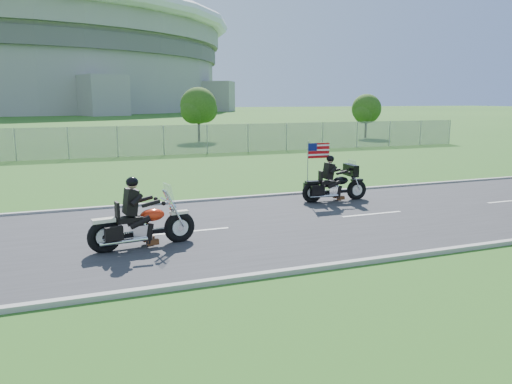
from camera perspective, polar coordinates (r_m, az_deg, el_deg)
name	(u,v)px	position (r m, az deg, el deg)	size (l,w,h in m)	color
ground	(257,226)	(14.82, 0.13, -3.96)	(420.00, 420.00, 0.00)	#265019
road	(257,226)	(14.81, 0.13, -3.89)	(120.00, 8.00, 0.04)	#28282B
curb_north	(218,200)	(18.55, -4.37, -0.86)	(120.00, 0.18, 0.12)	#9E9B93
curb_south	(323,267)	(11.28, 7.63, -8.51)	(120.00, 0.18, 0.12)	#9E9B93
fence	(68,143)	(33.49, -20.68, 5.25)	(60.00, 0.03, 2.00)	gray
stadium	(11,62)	(184.36, -26.24, 13.22)	(140.40, 140.40, 29.20)	#A3A099
tree_fence_near	(199,108)	(44.85, -6.55, 9.57)	(3.52, 3.28, 4.75)	#382316
tree_fence_far	(367,110)	(49.56, 12.52, 9.09)	(3.08, 2.87, 4.20)	#382316
motorcycle_lead	(141,226)	(12.87, -12.98, -3.80)	(2.76, 0.91, 1.86)	black
motorcycle_follow	(335,186)	(18.46, 8.97, 0.69)	(2.58, 0.86, 2.15)	black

